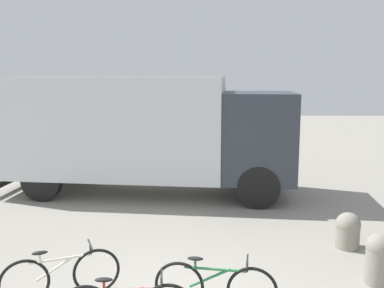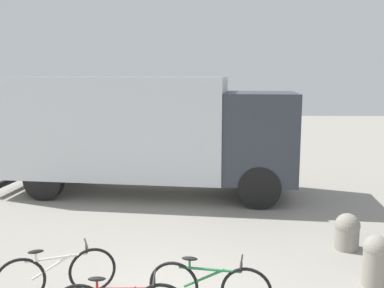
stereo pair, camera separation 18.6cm
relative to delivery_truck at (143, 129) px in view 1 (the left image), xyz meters
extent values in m
cube|color=silver|center=(-0.79, 0.07, 0.07)|extent=(6.17, 3.04, 2.65)
cube|color=#333842|center=(3.10, -0.29, -0.13)|extent=(2.05, 2.56, 2.26)
cube|color=black|center=(-3.80, 0.35, -1.49)|extent=(0.32, 2.37, 0.16)
cylinder|color=black|center=(3.20, 0.80, -1.26)|extent=(1.06, 0.37, 1.04)
cylinder|color=black|center=(3.00, -1.37, -1.26)|extent=(1.06, 0.37, 1.04)
cylinder|color=black|center=(-2.32, 1.31, -1.26)|extent=(1.06, 0.37, 1.04)
cylinder|color=black|center=(-2.52, -0.86, -1.26)|extent=(1.06, 0.37, 1.04)
torus|color=black|center=(-0.84, -6.00, -1.43)|extent=(0.65, 0.31, 0.69)
torus|color=black|center=(0.07, -5.61, -1.43)|extent=(0.65, 0.31, 0.69)
cylinder|color=silver|center=(-0.38, -5.81, -1.15)|extent=(0.79, 0.36, 0.04)
cylinder|color=silver|center=(-0.45, -5.83, -1.28)|extent=(0.53, 0.25, 0.32)
cylinder|color=silver|center=(-0.64, -5.91, -1.10)|extent=(0.03, 0.03, 0.11)
ellipsoid|color=black|center=(-0.64, -5.91, -1.02)|extent=(0.24, 0.17, 0.05)
cylinder|color=black|center=(0.00, -5.64, -1.08)|extent=(0.03, 0.03, 0.15)
cylinder|color=black|center=(0.00, -5.64, -1.01)|extent=(0.19, 0.41, 0.02)
cylinder|color=red|center=(0.44, -6.68, -1.10)|extent=(0.03, 0.03, 0.11)
ellipsoid|color=black|center=(0.44, -6.68, -1.02)|extent=(0.23, 0.10, 0.05)
cylinder|color=black|center=(1.13, -6.64, -1.08)|extent=(0.03, 0.03, 0.15)
cylinder|color=black|center=(1.13, -6.64, -1.01)|extent=(0.05, 0.44, 0.02)
torus|color=black|center=(1.32, -6.02, -1.43)|extent=(0.69, 0.14, 0.69)
cylinder|color=#26723F|center=(1.81, -6.08, -1.15)|extent=(0.84, 0.15, 0.04)
cylinder|color=#26723F|center=(1.73, -6.07, -1.28)|extent=(0.56, 0.11, 0.32)
cylinder|color=#26723F|center=(1.54, -6.05, -1.10)|extent=(0.03, 0.03, 0.11)
ellipsoid|color=black|center=(1.54, -6.05, -1.02)|extent=(0.23, 0.12, 0.05)
cylinder|color=black|center=(2.23, -6.14, -1.08)|extent=(0.03, 0.03, 0.15)
cylinder|color=black|center=(2.23, -6.14, -1.01)|extent=(0.08, 0.44, 0.02)
cylinder|color=gray|center=(4.34, -5.21, -1.47)|extent=(0.38, 0.38, 0.61)
sphere|color=gray|center=(4.34, -5.21, -1.16)|extent=(0.40, 0.40, 0.40)
cylinder|color=gray|center=(4.36, -3.79, -1.55)|extent=(0.44, 0.44, 0.45)
sphere|color=gray|center=(4.36, -3.79, -1.32)|extent=(0.46, 0.46, 0.46)
camera|label=1|loc=(1.63, -11.50, 1.42)|focal=40.00mm
camera|label=2|loc=(1.81, -11.49, 1.42)|focal=40.00mm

